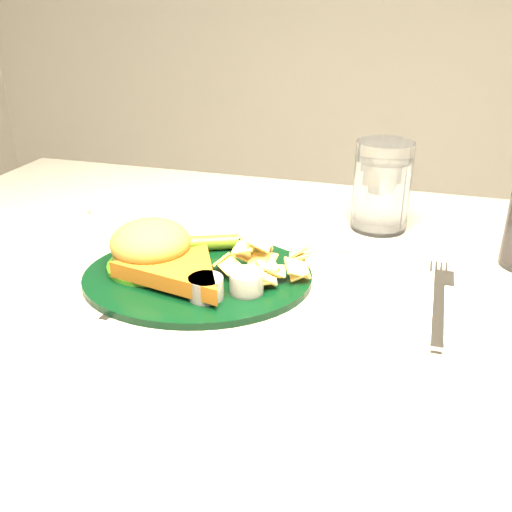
% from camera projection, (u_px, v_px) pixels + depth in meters
% --- Properties ---
extents(table, '(1.20, 0.80, 0.75)m').
position_uv_depth(table, '(267.00, 507.00, 0.84)').
color(table, gray).
rests_on(table, ground).
extents(dinner_plate, '(0.32, 0.29, 0.06)m').
position_uv_depth(dinner_plate, '(197.00, 256.00, 0.68)').
color(dinner_plate, black).
rests_on(dinner_plate, table).
extents(water_glass, '(0.09, 0.09, 0.13)m').
position_uv_depth(water_glass, '(382.00, 186.00, 0.81)').
color(water_glass, white).
rests_on(water_glass, table).
extents(fork_napkin, '(0.13, 0.18, 0.01)m').
position_uv_depth(fork_napkin, '(438.00, 310.00, 0.61)').
color(fork_napkin, white).
rests_on(fork_napkin, table).
extents(spoon, '(0.06, 0.16, 0.01)m').
position_uv_depth(spoon, '(132.00, 294.00, 0.65)').
color(spoon, silver).
rests_on(spoon, table).
extents(ramekin, '(0.05, 0.05, 0.02)m').
position_uv_depth(ramekin, '(102.00, 206.00, 0.89)').
color(ramekin, white).
rests_on(ramekin, table).
extents(wrapped_straw, '(0.18, 0.10, 0.01)m').
position_uv_depth(wrapped_straw, '(289.00, 249.00, 0.76)').
color(wrapped_straw, white).
rests_on(wrapped_straw, table).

